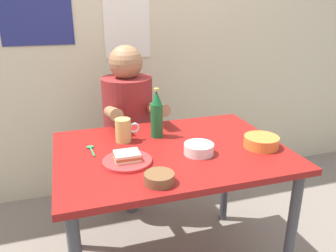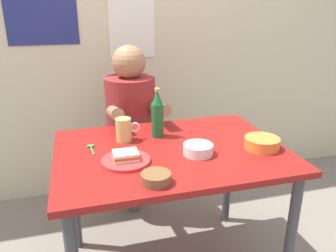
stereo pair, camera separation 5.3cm
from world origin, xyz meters
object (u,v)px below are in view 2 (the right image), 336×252
Objects in this scene: beer_mug at (124,130)px; beer_bottle at (157,115)px; person_seated at (131,109)px; rice_bowl_white at (198,149)px; stool at (133,166)px; dining_table at (171,166)px; sandwich at (126,155)px; plate_orange at (126,161)px.

beer_mug is 0.19m from beer_bottle.
person_seated reaches higher than beer_mug.
stool is at bearing 105.11° from rice_bowl_white.
beer_bottle is at bearing -81.35° from person_seated.
beer_bottle is at bearing 115.45° from rice_bowl_white.
beer_mug reaches higher than dining_table.
person_seated is 6.54× the size of sandwich.
stool is at bearing 98.44° from beer_bottle.
stool is (-0.09, 0.63, -0.30)m from dining_table.
sandwich reaches higher than stool.
person_seated reaches higher than plate_orange.
dining_table is 0.28m from sandwich.
person_seated is 3.27× the size of plate_orange.
beer_mug is at bearing 82.73° from plate_orange.
person_seated is at bearing 76.29° from beer_mug.
sandwich reaches higher than dining_table.
beer_mug is at bearing -103.71° from person_seated.
beer_bottle is at bearing -81.56° from stool.
rice_bowl_white is (0.20, -0.72, 0.42)m from stool.
sandwich is 0.42× the size of beer_bottle.
dining_table is 1.53× the size of person_seated.
dining_table is at bearing 20.34° from sandwich.
rice_bowl_white is at bearing -1.35° from sandwich.
stool is 0.84m from sandwich.
plate_orange is at bearing -101.28° from stool.
stool is 0.66m from beer_mug.
plate_orange is at bearing 178.65° from rice_bowl_white.
plate_orange is 1.75× the size of beer_mug.
person_seated is 0.46m from beer_bottle.
beer_bottle is (0.21, 0.26, 0.11)m from plate_orange.
dining_table is 0.30m from beer_mug.
rice_bowl_white is (0.31, -0.26, -0.03)m from beer_mug.
plate_orange is 0.35m from beer_bottle.
beer_mug is 0.90× the size of rice_bowl_white.
dining_table is at bearing 138.32° from rice_bowl_white.
beer_mug is at bearing 140.75° from dining_table.
dining_table is 0.19m from rice_bowl_white.
rice_bowl_white is at bearing -74.66° from person_seated.
person_seated is 2.75× the size of beer_bottle.
beer_bottle is (0.07, -0.44, 0.09)m from person_seated.
beer_mug is (-0.11, -0.45, 0.03)m from person_seated.
rice_bowl_white is (0.11, -0.09, 0.12)m from dining_table.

